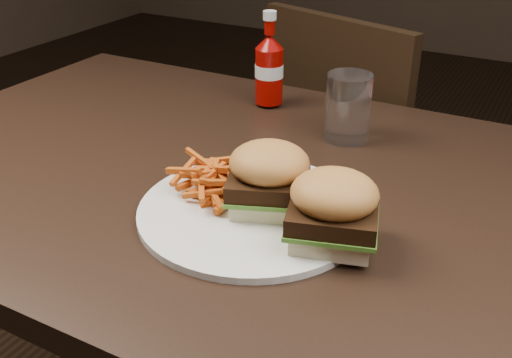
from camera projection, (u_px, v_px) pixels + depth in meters
The scene contains 8 objects.
dining_table at pixel (223, 178), 0.96m from camera, with size 1.20×0.80×0.04m, color black.
chair_far at pixel (373, 176), 1.61m from camera, with size 0.42×0.42×0.04m, color black.
plate at pixel (253, 211), 0.82m from camera, with size 0.31×0.31×0.01m, color white.
sandwich_half_a at pixel (269, 200), 0.82m from camera, with size 0.10×0.09×0.02m, color #F7EDBF.
sandwich_half_b at pixel (332, 233), 0.74m from camera, with size 0.10×0.09×0.02m, color beige.
fries_pile at pixel (212, 179), 0.85m from camera, with size 0.10×0.10×0.04m, color #C46023, non-canonical shape.
ketchup_bottle at pixel (269, 76), 1.16m from camera, with size 0.05×0.05×0.11m, color #8B0604.
tumbler at pixel (348, 109), 1.02m from camera, with size 0.08×0.08×0.12m, color white.
Camera 1 is at (0.45, -0.72, 1.18)m, focal length 42.00 mm.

